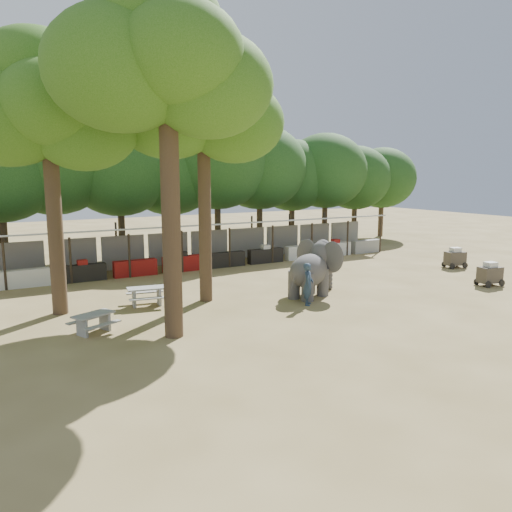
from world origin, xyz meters
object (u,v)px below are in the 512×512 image
picnic_table_far (147,294)px  yard_tree_center (161,60)px  handler (308,284)px  yard_tree_back (198,103)px  cart_back (455,258)px  elephant (313,269)px  yard_tree_left (43,105)px  picnic_table_near (94,320)px  cart_front (490,274)px

picnic_table_far → yard_tree_center: bearing=-88.1°
yard_tree_center → picnic_table_far: bearing=82.6°
handler → yard_tree_center: bearing=139.1°
picnic_table_far → yard_tree_back: bearing=2.7°
yard_tree_center → yard_tree_back: (3.00, 4.00, -0.67)m
cart_back → elephant: bearing=-159.5°
yard_tree_left → yard_tree_back: yard_tree_back is taller
yard_tree_left → picnic_table_near: yard_tree_left is taller
yard_tree_center → cart_front: (16.83, -0.55, -8.61)m
picnic_table_near → yard_tree_back: bearing=1.6°
yard_tree_center → elephant: size_ratio=3.53×
yard_tree_left → picnic_table_far: 8.49m
elephant → cart_front: 9.42m
yard_tree_left → yard_tree_back: (6.00, -1.00, 0.34)m
picnic_table_near → cart_back: cart_back is taller
cart_front → handler: bearing=179.4°
yard_tree_back → picnic_table_far: bearing=173.4°
picnic_table_far → cart_front: cart_front is taller
yard_tree_left → yard_tree_back: size_ratio=0.97×
handler → picnic_table_near: bearing=127.2°
handler → cart_back: handler is taller
picnic_table_near → cart_front: cart_front is taller
picnic_table_near → cart_back: size_ratio=1.29×
yard_tree_center → elephant: 11.37m
yard_tree_center → yard_tree_left: bearing=121.0°
elephant → handler: (-1.19, -1.26, -0.35)m
yard_tree_center → picnic_table_near: yard_tree_center is taller
picnic_table_near → cart_back: bearing=-18.0°
yard_tree_back → elephant: bearing=-20.4°
yard_tree_center → picnic_table_far: (0.56, 4.28, -8.69)m
picnic_table_near → elephant: bearing=-19.8°
yard_tree_center → picnic_table_near: 9.15m
elephant → cart_front: size_ratio=2.54×
yard_tree_left → cart_front: (19.83, -5.55, -7.60)m
elephant → picnic_table_far: elephant is taller
elephant → picnic_table_far: size_ratio=1.89×
handler → yard_tree_back: bearing=91.1°
yard_tree_back → picnic_table_near: bearing=-154.8°
yard_tree_left → yard_tree_center: (3.00, -5.00, 1.01)m
cart_front → yard_tree_center: bearing=-174.1°
yard_tree_center → yard_tree_back: 5.04m
yard_tree_left → cart_back: size_ratio=7.79×
yard_tree_left → yard_tree_back: bearing=-9.5°
handler → picnic_table_far: handler is taller
picnic_table_near → picnic_table_far: size_ratio=1.01×
yard_tree_left → picnic_table_near: (0.77, -3.46, -7.73)m
yard_tree_left → elephant: bearing=-14.5°
picnic_table_far → cart_front: size_ratio=1.34×
picnic_table_near → picnic_table_far: bearing=21.0°
yard_tree_center → handler: size_ratio=6.56×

